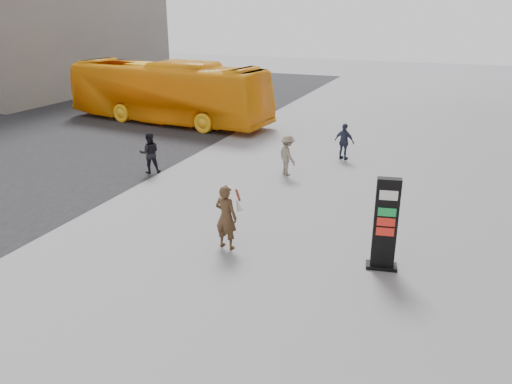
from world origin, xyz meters
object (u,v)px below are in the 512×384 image
at_px(pedestrian_c, 344,142).
at_px(woman, 226,216).
at_px(pedestrian_a, 150,153).
at_px(bus, 168,92).
at_px(info_pylon, 385,225).
at_px(pedestrian_b, 287,155).

bearing_deg(pedestrian_c, woman, 100.30).
xyz_separation_m(woman, pedestrian_a, (-5.29, 4.56, -0.11)).
height_order(pedestrian_a, pedestrian_c, pedestrian_a).
bearing_deg(woman, pedestrian_a, -31.59).
bearing_deg(pedestrian_a, bus, -97.73).
distance_m(info_pylon, pedestrian_c, 9.06).
bearing_deg(pedestrian_b, info_pylon, 170.49).
distance_m(info_pylon, woman, 3.91).
bearing_deg(bus, pedestrian_c, -102.22).
bearing_deg(pedestrian_a, pedestrian_c, -179.59).
xyz_separation_m(info_pylon, pedestrian_b, (-4.36, 5.85, -0.37)).
height_order(info_pylon, pedestrian_c, info_pylon).
relative_size(woman, pedestrian_c, 1.15).
bearing_deg(info_pylon, woman, 175.39).
height_order(woman, bus, bus).
bearing_deg(woman, info_pylon, -165.09).
distance_m(woman, pedestrian_a, 6.99).
bearing_deg(pedestrian_b, bus, 8.85).
distance_m(pedestrian_a, pedestrian_c, 7.72).
relative_size(info_pylon, pedestrian_a, 1.48).
distance_m(bus, pedestrian_a, 8.83).
bearing_deg(bus, pedestrian_a, -147.02).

